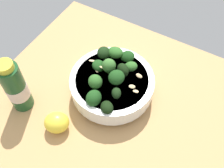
# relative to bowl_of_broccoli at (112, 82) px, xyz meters

# --- Properties ---
(ground_plane) EXTENTS (0.65, 0.65, 0.04)m
(ground_plane) POSITION_rel_bowl_of_broccoli_xyz_m (-0.05, -0.01, -0.06)
(ground_plane) COLOR tan
(bowl_of_broccoli) EXTENTS (0.22, 0.22, 0.11)m
(bowl_of_broccoli) POSITION_rel_bowl_of_broccoli_xyz_m (0.00, 0.00, 0.00)
(bowl_of_broccoli) COLOR white
(bowl_of_broccoli) RESTS_ON ground_plane
(lemon_wedge) EXTENTS (0.08, 0.08, 0.05)m
(lemon_wedge) POSITION_rel_bowl_of_broccoli_xyz_m (-0.16, 0.06, -0.02)
(lemon_wedge) COLOR yellow
(lemon_wedge) RESTS_ON ground_plane
(bottle_tall) EXTENTS (0.06, 0.06, 0.17)m
(bottle_tall) POSITION_rel_bowl_of_broccoli_xyz_m (-0.15, 0.19, 0.03)
(bottle_tall) COLOR #194723
(bottle_tall) RESTS_ON ground_plane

